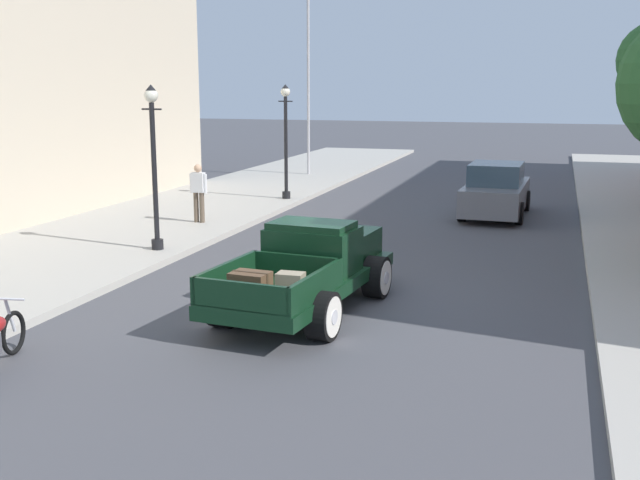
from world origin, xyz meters
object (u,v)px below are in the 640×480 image
Objects in this scene: pedestrian_sidewalk_left at (199,190)px; car_background_grey at (496,191)px; street_lamp_far at (286,133)px; flagpole at (313,41)px; hotrod_truck_dark_green at (310,267)px; street_lamp_near at (154,155)px.

car_background_grey is at bearing 29.45° from pedestrian_sidewalk_left.
street_lamp_far is at bearing 174.91° from car_background_grey.
flagpole is (-1.31, 7.16, 3.39)m from street_lamp_far.
hotrod_truck_dark_green is at bearing -102.22° from car_background_grey.
pedestrian_sidewalk_left is at bearing 129.50° from hotrod_truck_dark_green.
car_background_grey reaches higher than hotrod_truck_dark_green.
pedestrian_sidewalk_left is at bearing -98.98° from street_lamp_far.
hotrod_truck_dark_green is 3.06× the size of pedestrian_sidewalk_left.
hotrod_truck_dark_green is 1.31× the size of street_lamp_near.
hotrod_truck_dark_green is 8.61m from pedestrian_sidewalk_left.
hotrod_truck_dark_green is at bearing -32.29° from street_lamp_near.
pedestrian_sidewalk_left is 0.43× the size of street_lamp_near.
flagpole is at bearing 107.58° from hotrod_truck_dark_green.
street_lamp_far is 0.42× the size of flagpole.
street_lamp_far is 8.03m from flagpole.
street_lamp_near is 1.00× the size of street_lamp_far.
car_background_grey is 1.13× the size of street_lamp_far.
street_lamp_far reaches higher than pedestrian_sidewalk_left.
car_background_grey is 12.49m from flagpole.
car_background_grey is 0.48× the size of flagpole.
flagpole is (-0.51, 12.23, 4.68)m from pedestrian_sidewalk_left.
street_lamp_near is 8.68m from street_lamp_far.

